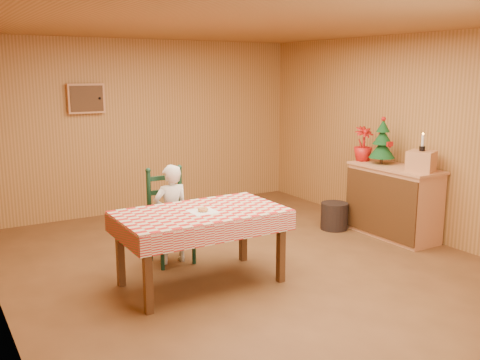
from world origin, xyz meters
The scene contains 13 objects.
ground centered at (0.00, 0.00, 0.00)m, with size 6.00×6.00×0.00m, color brown.
cabin_walls centered at (0.00, 0.53, 1.83)m, with size 5.10×6.05×2.65m.
dining_table centered at (-0.66, -0.14, 0.69)m, with size 1.66×0.96×0.77m.
ladder_chair centered at (-0.66, 0.64, 0.50)m, with size 0.44×0.40×1.08m.
seated_child centered at (-0.66, 0.59, 0.56)m, with size 0.41×0.27×1.12m, color silver.
napkin centered at (-0.66, -0.19, 0.77)m, with size 0.26×0.26×0.00m, color white.
donut centered at (-0.66, -0.19, 0.79)m, with size 0.11×0.11×0.04m, color #D38B4B.
shelf_unit centered at (2.20, 0.00, 0.47)m, with size 0.54×1.24×0.93m.
crate centered at (2.21, -0.40, 1.06)m, with size 0.30×0.30×0.25m, color tan.
christmas_tree centered at (2.21, 0.25, 1.21)m, with size 0.34×0.34×0.62m.
flower_arrangement centered at (2.16, 0.55, 1.16)m, with size 0.26×0.26×0.47m, color #AD1310.
candle_set centered at (2.21, -0.40, 1.24)m, with size 0.07×0.07×0.22m.
storage_bin centered at (1.77, 0.64, 0.18)m, with size 0.37×0.37×0.37m, color black.
Camera 1 is at (-2.99, -4.74, 2.12)m, focal length 40.00 mm.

